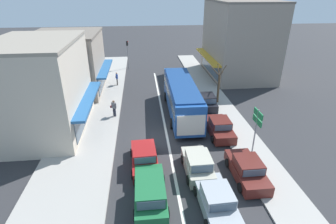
{
  "coord_description": "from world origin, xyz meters",
  "views": [
    {
      "loc": [
        -1.9,
        -18.88,
        11.39
      ],
      "look_at": [
        0.33,
        2.28,
        1.2
      ],
      "focal_mm": 28.0,
      "sensor_mm": 36.0,
      "label": 1
    }
  ],
  "objects_px": {
    "wagon_queue_far_back": "(150,192)",
    "street_tree_right": "(219,86)",
    "parked_sedan_kerb_second": "(219,127)",
    "sedan_adjacent_lane_lead": "(217,201)",
    "sedan_behind_bus_mid": "(144,158)",
    "traffic_light_downstreet": "(127,50)",
    "parked_sedan_kerb_front": "(247,170)",
    "pedestrian_with_handbag_near": "(117,78)",
    "parked_hatchback_kerb_third": "(206,102)",
    "directional_road_sign": "(257,121)",
    "hatchback_adjacent_lane_trail": "(198,164)",
    "city_bus": "(182,96)",
    "pedestrian_browsing_midblock": "(114,107)"
  },
  "relations": [
    {
      "from": "parked_sedan_kerb_front",
      "to": "pedestrian_with_handbag_near",
      "type": "bearing_deg",
      "value": 117.04
    },
    {
      "from": "wagon_queue_far_back",
      "to": "street_tree_right",
      "type": "relative_size",
      "value": 1.07
    },
    {
      "from": "sedan_adjacent_lane_lead",
      "to": "wagon_queue_far_back",
      "type": "bearing_deg",
      "value": 164.2
    },
    {
      "from": "sedan_adjacent_lane_lead",
      "to": "street_tree_right",
      "type": "bearing_deg",
      "value": 74.1
    },
    {
      "from": "traffic_light_downstreet",
      "to": "street_tree_right",
      "type": "distance_m",
      "value": 17.47
    },
    {
      "from": "hatchback_adjacent_lane_trail",
      "to": "pedestrian_browsing_midblock",
      "type": "distance_m",
      "value": 11.03
    },
    {
      "from": "sedan_adjacent_lane_lead",
      "to": "wagon_queue_far_back",
      "type": "height_order",
      "value": "wagon_queue_far_back"
    },
    {
      "from": "city_bus",
      "to": "sedan_adjacent_lane_lead",
      "type": "bearing_deg",
      "value": -89.71
    },
    {
      "from": "city_bus",
      "to": "parked_hatchback_kerb_third",
      "type": "distance_m",
      "value": 3.15
    },
    {
      "from": "wagon_queue_far_back",
      "to": "street_tree_right",
      "type": "distance_m",
      "value": 15.86
    },
    {
      "from": "sedan_adjacent_lane_lead",
      "to": "city_bus",
      "type": "bearing_deg",
      "value": 90.29
    },
    {
      "from": "hatchback_adjacent_lane_trail",
      "to": "sedan_adjacent_lane_lead",
      "type": "distance_m",
      "value": 3.33
    },
    {
      "from": "pedestrian_with_handbag_near",
      "to": "pedestrian_browsing_midblock",
      "type": "xyz_separation_m",
      "value": [
        0.34,
        -8.98,
        0.0
      ]
    },
    {
      "from": "directional_road_sign",
      "to": "pedestrian_with_handbag_near",
      "type": "xyz_separation_m",
      "value": [
        -11.18,
        16.18,
        -1.64
      ]
    },
    {
      "from": "parked_hatchback_kerb_third",
      "to": "pedestrian_with_handbag_near",
      "type": "bearing_deg",
      "value": 140.95
    },
    {
      "from": "traffic_light_downstreet",
      "to": "hatchback_adjacent_lane_trail",
      "type": "bearing_deg",
      "value": -78.21
    },
    {
      "from": "wagon_queue_far_back",
      "to": "street_tree_right",
      "type": "height_order",
      "value": "street_tree_right"
    },
    {
      "from": "hatchback_adjacent_lane_trail",
      "to": "street_tree_right",
      "type": "distance_m",
      "value": 12.4
    },
    {
      "from": "parked_sedan_kerb_second",
      "to": "city_bus",
      "type": "bearing_deg",
      "value": 120.44
    },
    {
      "from": "parked_sedan_kerb_front",
      "to": "parked_sedan_kerb_second",
      "type": "bearing_deg",
      "value": 91.99
    },
    {
      "from": "sedan_behind_bus_mid",
      "to": "wagon_queue_far_back",
      "type": "distance_m",
      "value": 3.45
    },
    {
      "from": "traffic_light_downstreet",
      "to": "directional_road_sign",
      "type": "distance_m",
      "value": 25.89
    },
    {
      "from": "parked_sedan_kerb_front",
      "to": "street_tree_right",
      "type": "distance_m",
      "value": 12.43
    },
    {
      "from": "sedan_behind_bus_mid",
      "to": "directional_road_sign",
      "type": "bearing_deg",
      "value": 5.22
    },
    {
      "from": "city_bus",
      "to": "hatchback_adjacent_lane_trail",
      "type": "distance_m",
      "value": 9.36
    },
    {
      "from": "sedan_behind_bus_mid",
      "to": "parked_sedan_kerb_front",
      "type": "bearing_deg",
      "value": -16.64
    },
    {
      "from": "sedan_adjacent_lane_lead",
      "to": "parked_sedan_kerb_second",
      "type": "distance_m",
      "value": 8.56
    },
    {
      "from": "parked_sedan_kerb_second",
      "to": "sedan_adjacent_lane_lead",
      "type": "bearing_deg",
      "value": -107.12
    },
    {
      "from": "wagon_queue_far_back",
      "to": "parked_hatchback_kerb_third",
      "type": "xyz_separation_m",
      "value": [
        6.32,
        12.57,
        -0.04
      ]
    },
    {
      "from": "sedan_adjacent_lane_lead",
      "to": "traffic_light_downstreet",
      "type": "bearing_deg",
      "value": 101.18
    },
    {
      "from": "traffic_light_downstreet",
      "to": "wagon_queue_far_back",
      "type": "bearing_deg",
      "value": -85.7
    },
    {
      "from": "city_bus",
      "to": "street_tree_right",
      "type": "relative_size",
      "value": 2.59
    },
    {
      "from": "city_bus",
      "to": "hatchback_adjacent_lane_trail",
      "type": "relative_size",
      "value": 2.93
    },
    {
      "from": "city_bus",
      "to": "parked_sedan_kerb_front",
      "type": "relative_size",
      "value": 2.59
    },
    {
      "from": "hatchback_adjacent_lane_trail",
      "to": "parked_sedan_kerb_front",
      "type": "xyz_separation_m",
      "value": [
        3.09,
        -0.82,
        -0.05
      ]
    },
    {
      "from": "parked_hatchback_kerb_third",
      "to": "parked_sedan_kerb_second",
      "type": "bearing_deg",
      "value": -91.65
    },
    {
      "from": "sedan_adjacent_lane_lead",
      "to": "directional_road_sign",
      "type": "xyz_separation_m",
      "value": [
        4.25,
        5.21,
        2.04
      ]
    },
    {
      "from": "wagon_queue_far_back",
      "to": "pedestrian_browsing_midblock",
      "type": "distance_m",
      "value": 11.76
    },
    {
      "from": "sedan_adjacent_lane_lead",
      "to": "sedan_behind_bus_mid",
      "type": "bearing_deg",
      "value": 131.06
    },
    {
      "from": "city_bus",
      "to": "pedestrian_browsing_midblock",
      "type": "distance_m",
      "value": 6.57
    },
    {
      "from": "hatchback_adjacent_lane_trail",
      "to": "parked_sedan_kerb_second",
      "type": "distance_m",
      "value": 5.67
    },
    {
      "from": "parked_sedan_kerb_second",
      "to": "pedestrian_with_handbag_near",
      "type": "xyz_separation_m",
      "value": [
        -9.45,
        13.2,
        0.4
      ]
    },
    {
      "from": "parked_sedan_kerb_second",
      "to": "parked_hatchback_kerb_third",
      "type": "xyz_separation_m",
      "value": [
        0.16,
        5.41,
        0.05
      ]
    },
    {
      "from": "sedan_adjacent_lane_lead",
      "to": "street_tree_right",
      "type": "relative_size",
      "value": 1.01
    },
    {
      "from": "pedestrian_with_handbag_near",
      "to": "sedan_adjacent_lane_lead",
      "type": "bearing_deg",
      "value": -72.06
    },
    {
      "from": "city_bus",
      "to": "sedan_behind_bus_mid",
      "type": "height_order",
      "value": "city_bus"
    },
    {
      "from": "wagon_queue_far_back",
      "to": "parked_sedan_kerb_front",
      "type": "relative_size",
      "value": 1.07
    },
    {
      "from": "sedan_behind_bus_mid",
      "to": "traffic_light_downstreet",
      "type": "height_order",
      "value": "traffic_light_downstreet"
    },
    {
      "from": "city_bus",
      "to": "directional_road_sign",
      "type": "xyz_separation_m",
      "value": [
        4.32,
        -7.37,
        0.82
      ]
    },
    {
      "from": "sedan_behind_bus_mid",
      "to": "hatchback_adjacent_lane_trail",
      "type": "relative_size",
      "value": 1.15
    }
  ]
}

